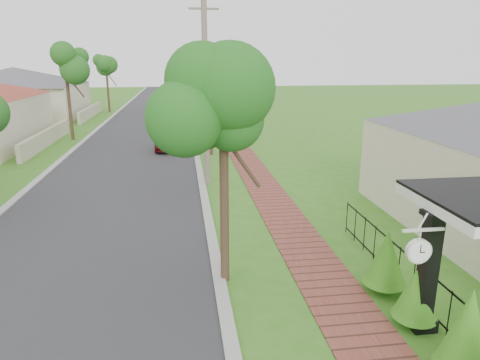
{
  "coord_description": "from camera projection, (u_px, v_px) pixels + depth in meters",
  "views": [
    {
      "loc": [
        -0.13,
        -8.0,
        5.27
      ],
      "look_at": [
        1.68,
        5.2,
        1.5
      ],
      "focal_mm": 32.0,
      "sensor_mm": 36.0,
      "label": 1
    }
  ],
  "objects": [
    {
      "name": "kerb_left",
      "position": [
        80.0,
        145.0,
        27.28
      ],
      "size": [
        0.3,
        120.0,
        0.1
      ],
      "primitive_type": "cube",
      "color": "#9E9E99",
      "rests_on": "ground"
    },
    {
      "name": "ground",
      "position": [
        195.0,
        317.0,
        9.08
      ],
      "size": [
        160.0,
        160.0,
        0.0
      ],
      "primitive_type": "plane",
      "color": "#32701A",
      "rests_on": "ground"
    },
    {
      "name": "parked_car_red",
      "position": [
        170.0,
        138.0,
        25.88
      ],
      "size": [
        1.79,
        3.92,
        1.3
      ],
      "primitive_type": "imported",
      "rotation": [
        0.0,
        0.0,
        -0.07
      ],
      "color": "maroon",
      "rests_on": "ground"
    },
    {
      "name": "far_house_grey",
      "position": [
        16.0,
        93.0,
        38.91
      ],
      "size": [
        15.56,
        15.56,
        4.6
      ],
      "color": "beige",
      "rests_on": "ground"
    },
    {
      "name": "porch_post",
      "position": [
        427.0,
        278.0,
        8.42
      ],
      "size": [
        0.48,
        0.48,
        2.52
      ],
      "color": "black",
      "rests_on": "ground"
    },
    {
      "name": "parked_car_white",
      "position": [
        181.0,
        114.0,
        36.37
      ],
      "size": [
        2.32,
        4.94,
        1.57
      ],
      "primitive_type": "imported",
      "rotation": [
        0.0,
        0.0,
        -0.14
      ],
      "color": "silver",
      "rests_on": "ground"
    },
    {
      "name": "utility_pole",
      "position": [
        206.0,
        95.0,
        17.68
      ],
      "size": [
        1.2,
        0.24,
        7.58
      ],
      "color": "#796C5E",
      "rests_on": "ground"
    },
    {
      "name": "street_trees",
      "position": [
        144.0,
        69.0,
        33.06
      ],
      "size": [
        10.7,
        37.65,
        5.89
      ],
      "color": "#382619",
      "rests_on": "ground"
    },
    {
      "name": "picket_fence",
      "position": [
        414.0,
        279.0,
        9.58
      ],
      "size": [
        0.03,
        8.02,
        1.0
      ],
      "color": "black",
      "rests_on": "ground"
    },
    {
      "name": "road",
      "position": [
        138.0,
        143.0,
        27.76
      ],
      "size": [
        7.0,
        120.0,
        0.02
      ],
      "primitive_type": "cube",
      "color": "#28282B",
      "rests_on": "ground"
    },
    {
      "name": "station_clock",
      "position": [
        419.0,
        249.0,
        7.74
      ],
      "size": [
        0.8,
        0.13,
        0.67
      ],
      "color": "white",
      "rests_on": "ground"
    },
    {
      "name": "sidewalk",
      "position": [
        233.0,
        141.0,
        28.57
      ],
      "size": [
        1.5,
        120.0,
        0.03
      ],
      "primitive_type": "cube",
      "color": "brown",
      "rests_on": "ground"
    },
    {
      "name": "kerb_right",
      "position": [
        194.0,
        142.0,
        28.23
      ],
      "size": [
        0.3,
        120.0,
        0.1
      ],
      "primitive_type": "cube",
      "color": "#9E9E99",
      "rests_on": "ground"
    },
    {
      "name": "hedge_row",
      "position": [
        441.0,
        315.0,
        7.83
      ],
      "size": [
        0.91,
        4.88,
        1.77
      ],
      "color": "#1B6714",
      "rests_on": "ground"
    },
    {
      "name": "near_tree",
      "position": [
        223.0,
        115.0,
        9.5
      ],
      "size": [
        2.0,
        2.0,
        5.14
      ],
      "color": "#382619",
      "rests_on": "ground"
    }
  ]
}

